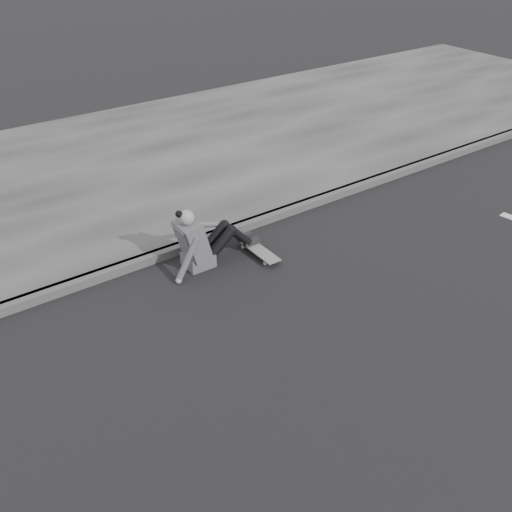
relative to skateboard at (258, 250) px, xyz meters
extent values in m
plane|color=black|center=(0.03, -1.89, -0.07)|extent=(80.00, 80.00, 0.00)
cube|color=#474747|center=(0.03, 0.69, -0.01)|extent=(24.00, 0.16, 0.12)
cube|color=#3D3D3D|center=(0.03, 3.71, -0.01)|extent=(24.00, 6.00, 0.12)
cylinder|color=#A9A9A4|center=(-0.07, -0.26, -0.04)|extent=(0.03, 0.05, 0.05)
cylinder|color=#A9A9A4|center=(0.07, -0.26, -0.04)|extent=(0.03, 0.05, 0.05)
cylinder|color=#A9A9A4|center=(-0.07, 0.26, -0.04)|extent=(0.03, 0.05, 0.05)
cylinder|color=#A9A9A4|center=(0.07, 0.26, -0.04)|extent=(0.03, 0.05, 0.05)
cube|color=#2A2A2C|center=(0.00, -0.26, -0.02)|extent=(0.16, 0.04, 0.03)
cube|color=#2A2A2C|center=(0.00, 0.26, -0.02)|extent=(0.16, 0.04, 0.03)
cube|color=slate|center=(0.00, 0.00, 0.01)|extent=(0.20, 0.78, 0.02)
cube|color=#505053|center=(-0.80, 0.25, 0.02)|extent=(0.36, 0.34, 0.18)
cube|color=#505053|center=(-0.87, 0.25, 0.36)|extent=(0.37, 0.40, 0.57)
cube|color=#505053|center=(-1.00, 0.25, 0.48)|extent=(0.14, 0.30, 0.20)
cylinder|color=gray|center=(-0.92, 0.25, 0.60)|extent=(0.09, 0.09, 0.08)
sphere|color=gray|center=(-0.93, 0.25, 0.69)|extent=(0.20, 0.20, 0.20)
sphere|color=black|center=(-1.02, 0.27, 0.76)|extent=(0.09, 0.09, 0.09)
cylinder|color=black|center=(-0.49, 0.16, 0.21)|extent=(0.43, 0.13, 0.39)
cylinder|color=black|center=(-0.49, 0.34, 0.21)|extent=(0.43, 0.13, 0.39)
cylinder|color=black|center=(-0.19, 0.16, 0.21)|extent=(0.35, 0.11, 0.36)
cylinder|color=black|center=(-0.19, 0.34, 0.21)|extent=(0.35, 0.11, 0.36)
sphere|color=black|center=(-0.32, 0.16, 0.35)|extent=(0.13, 0.13, 0.13)
sphere|color=black|center=(-0.32, 0.34, 0.35)|extent=(0.13, 0.13, 0.13)
cube|color=black|center=(0.00, 0.16, 0.05)|extent=(0.24, 0.08, 0.07)
cube|color=black|center=(0.00, 0.34, 0.05)|extent=(0.24, 0.08, 0.07)
cylinder|color=#505053|center=(-1.07, 0.04, 0.22)|extent=(0.38, 0.08, 0.58)
sphere|color=gray|center=(-1.22, 0.03, -0.03)|extent=(0.08, 0.08, 0.08)
cylinder|color=#505053|center=(-0.63, 0.41, 0.42)|extent=(0.48, 0.08, 0.21)
camera|label=1|loc=(-3.84, -5.36, 4.11)|focal=40.00mm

